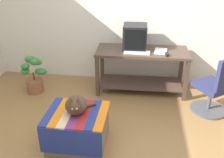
% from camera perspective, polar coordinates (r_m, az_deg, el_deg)
% --- Properties ---
extents(ground_plane, '(14.00, 14.00, 0.00)m').
position_cam_1_polar(ground_plane, '(3.07, -1.31, -16.45)').
color(ground_plane, olive).
extents(back_wall, '(8.00, 0.10, 2.60)m').
position_cam_1_polar(back_wall, '(4.36, 2.86, 15.94)').
color(back_wall, silver).
rests_on(back_wall, ground_plane).
extents(desk, '(1.48, 0.66, 0.72)m').
position_cam_1_polar(desk, '(4.14, 6.73, 3.55)').
color(desk, '#4C382D').
rests_on(desk, ground_plane).
extents(tv_monitor, '(0.38, 0.40, 0.39)m').
position_cam_1_polar(tv_monitor, '(4.05, 5.22, 9.44)').
color(tv_monitor, black).
rests_on(tv_monitor, desk).
extents(keyboard, '(0.40, 0.16, 0.02)m').
position_cam_1_polar(keyboard, '(3.92, 5.70, 6.07)').
color(keyboard, beige).
rests_on(keyboard, desk).
extents(book, '(0.21, 0.27, 0.02)m').
position_cam_1_polar(book, '(4.03, 11.04, 6.25)').
color(book, white).
rests_on(book, desk).
extents(ottoman_with_blanket, '(0.71, 0.63, 0.44)m').
position_cam_1_polar(ottoman_with_blanket, '(3.10, -7.84, -10.98)').
color(ottoman_with_blanket, '#7A664C').
rests_on(ottoman_with_blanket, ground_plane).
extents(cat, '(0.35, 0.38, 0.26)m').
position_cam_1_polar(cat, '(2.92, -8.16, -5.91)').
color(cat, '#473323').
rests_on(cat, ottoman_with_blanket).
extents(potted_plant, '(0.40, 0.35, 0.62)m').
position_cam_1_polar(potted_plant, '(4.35, -17.31, 0.46)').
color(potted_plant, brown).
rests_on(potted_plant, ground_plane).
extents(office_chair, '(0.59, 0.59, 0.89)m').
position_cam_1_polar(office_chair, '(3.83, 22.46, -2.17)').
color(office_chair, '#4C4C51').
rests_on(office_chair, ground_plane).
extents(stapler, '(0.06, 0.12, 0.04)m').
position_cam_1_polar(stapler, '(3.89, 12.34, 5.50)').
color(stapler, black).
rests_on(stapler, desk).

